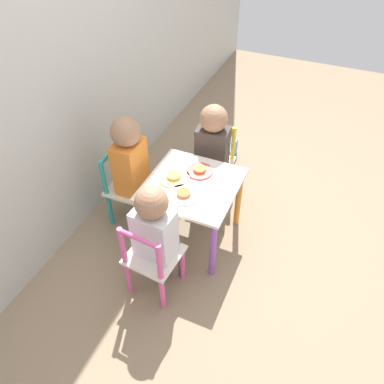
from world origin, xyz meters
The scene contains 13 objects.
ground_plane centered at (0.00, 0.00, 0.00)m, with size 6.00×6.00×0.00m, color #8C755B.
house_wall centered at (0.00, 0.74, 1.30)m, with size 6.00×0.06×2.60m.
kids_table centered at (0.00, 0.00, 0.36)m, with size 0.51×0.51×0.43m.
chair_teal centered at (-0.01, 0.44, 0.25)m, with size 0.26×0.26×0.51m.
chair_yellow centered at (0.44, 0.03, 0.25)m, with size 0.28×0.28×0.51m.
chair_pink centered at (-0.44, 0.04, 0.25)m, with size 0.28×0.28×0.51m.
child_back centered at (-0.01, 0.38, 0.46)m, with size 0.20×0.22×0.76m.
child_right centered at (0.38, 0.03, 0.43)m, with size 0.22×0.21×0.71m.
child_left centered at (-0.38, 0.03, 0.42)m, with size 0.22×0.21×0.70m.
plate_back centered at (0.00, 0.11, 0.44)m, with size 0.18×0.18×0.03m.
plate_right centered at (0.11, 0.00, 0.44)m, with size 0.16×0.16×0.03m.
plate_left centered at (-0.11, 0.00, 0.44)m, with size 0.17×0.17×0.03m.
storage_bin centered at (0.84, 0.13, 0.07)m, with size 0.24×0.22×0.14m.
Camera 1 is at (-1.45, -0.63, 1.81)m, focal length 35.00 mm.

